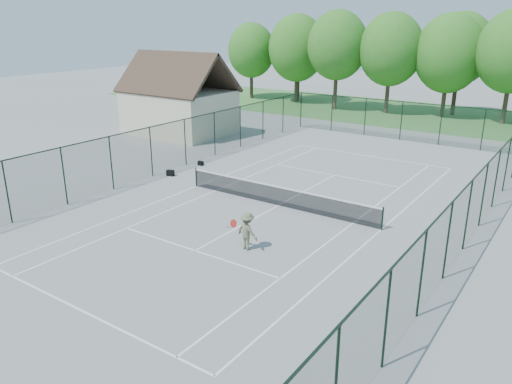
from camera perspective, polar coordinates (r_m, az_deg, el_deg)
ground at (r=25.46m, az=2.56°, el=-1.56°), size 140.00×140.00×0.00m
grass_far at (r=52.56m, az=20.44°, el=8.06°), size 80.00×16.00×0.01m
court_lines at (r=25.46m, az=2.56°, el=-1.55°), size 11.05×23.85×0.01m
tennis_net at (r=25.27m, az=2.58°, el=-0.34°), size 11.08×0.08×1.10m
fence_enclosure at (r=24.96m, az=2.61°, el=1.80°), size 18.05×36.05×3.02m
utility_building at (r=42.02m, az=-8.85°, el=10.84°), size 8.60×6.27×6.63m
tree_line_far at (r=51.88m, az=21.22°, el=14.54°), size 39.40×6.40×9.70m
sports_bag_a at (r=30.71m, az=-9.76°, el=2.16°), size 0.49×0.37×0.35m
sports_bag_b at (r=32.69m, az=-6.35°, el=3.29°), size 0.38×0.25×0.28m
tennis_player at (r=20.41m, az=-1.02°, el=-4.49°), size 1.88×0.86×1.60m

